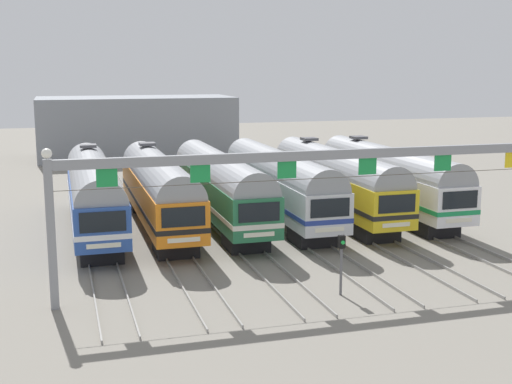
{
  "coord_description": "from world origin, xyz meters",
  "views": [
    {
      "loc": [
        -12.0,
        -42.57,
        10.26
      ],
      "look_at": [
        -0.33,
        -2.61,
        2.56
      ],
      "focal_mm": 47.39,
      "sensor_mm": 36.0,
      "label": 1
    }
  ],
  "objects_px": {
    "commuter_train_silver": "(279,182)",
    "commuter_train_yellow": "(335,179)",
    "commuter_train_green": "(220,185)",
    "commuter_train_orange": "(158,188)",
    "commuter_train_blue": "(93,191)",
    "commuter_train_white": "(388,176)",
    "yard_signal_mast": "(342,253)",
    "catenary_gantry": "(328,174)"
  },
  "relations": [
    {
      "from": "commuter_train_yellow",
      "to": "commuter_train_white",
      "type": "xyz_separation_m",
      "value": [
        4.06,
        0.0,
        0.0
      ]
    },
    {
      "from": "catenary_gantry",
      "to": "commuter_train_white",
      "type": "bearing_deg",
      "value": 53.06
    },
    {
      "from": "commuter_train_green",
      "to": "commuter_train_silver",
      "type": "height_order",
      "value": "same"
    },
    {
      "from": "commuter_train_silver",
      "to": "yard_signal_mast",
      "type": "relative_size",
      "value": 6.32
    },
    {
      "from": "yard_signal_mast",
      "to": "commuter_train_blue",
      "type": "bearing_deg",
      "value": 123.55
    },
    {
      "from": "commuter_train_blue",
      "to": "yard_signal_mast",
      "type": "height_order",
      "value": "commuter_train_blue"
    },
    {
      "from": "commuter_train_blue",
      "to": "commuter_train_silver",
      "type": "relative_size",
      "value": 1.0
    },
    {
      "from": "commuter_train_green",
      "to": "commuter_train_white",
      "type": "bearing_deg",
      "value": 0.02
    },
    {
      "from": "commuter_train_yellow",
      "to": "commuter_train_white",
      "type": "bearing_deg",
      "value": 0.0
    },
    {
      "from": "commuter_train_blue",
      "to": "commuter_train_orange",
      "type": "height_order",
      "value": "same"
    },
    {
      "from": "commuter_train_orange",
      "to": "yard_signal_mast",
      "type": "distance_m",
      "value": 16.49
    },
    {
      "from": "catenary_gantry",
      "to": "yard_signal_mast",
      "type": "bearing_deg",
      "value": -90.0
    },
    {
      "from": "commuter_train_blue",
      "to": "catenary_gantry",
      "type": "height_order",
      "value": "catenary_gantry"
    },
    {
      "from": "commuter_train_orange",
      "to": "commuter_train_silver",
      "type": "height_order",
      "value": "commuter_train_orange"
    },
    {
      "from": "commuter_train_silver",
      "to": "commuter_train_yellow",
      "type": "height_order",
      "value": "commuter_train_yellow"
    },
    {
      "from": "commuter_train_orange",
      "to": "commuter_train_silver",
      "type": "distance_m",
      "value": 8.12
    },
    {
      "from": "commuter_train_blue",
      "to": "yard_signal_mast",
      "type": "distance_m",
      "value": 18.38
    },
    {
      "from": "catenary_gantry",
      "to": "yard_signal_mast",
      "type": "xyz_separation_m",
      "value": [
        -0.0,
        -1.8,
        -3.35
      ]
    },
    {
      "from": "commuter_train_white",
      "to": "commuter_train_orange",
      "type": "bearing_deg",
      "value": 180.0
    },
    {
      "from": "commuter_train_white",
      "to": "yard_signal_mast",
      "type": "distance_m",
      "value": 18.38
    },
    {
      "from": "commuter_train_blue",
      "to": "commuter_train_orange",
      "type": "relative_size",
      "value": 1.0
    },
    {
      "from": "commuter_train_white",
      "to": "catenary_gantry",
      "type": "distance_m",
      "value": 17.1
    },
    {
      "from": "commuter_train_blue",
      "to": "yard_signal_mast",
      "type": "relative_size",
      "value": 6.32
    },
    {
      "from": "commuter_train_silver",
      "to": "catenary_gantry",
      "type": "bearing_deg",
      "value": -98.55
    },
    {
      "from": "commuter_train_silver",
      "to": "yard_signal_mast",
      "type": "height_order",
      "value": "commuter_train_silver"
    },
    {
      "from": "commuter_train_green",
      "to": "catenary_gantry",
      "type": "bearing_deg",
      "value": -81.45
    },
    {
      "from": "commuter_train_blue",
      "to": "commuter_train_green",
      "type": "distance_m",
      "value": 8.12
    },
    {
      "from": "commuter_train_silver",
      "to": "commuter_train_yellow",
      "type": "bearing_deg",
      "value": 0.06
    },
    {
      "from": "commuter_train_green",
      "to": "commuter_train_silver",
      "type": "bearing_deg",
      "value": 0.0
    },
    {
      "from": "commuter_train_blue",
      "to": "catenary_gantry",
      "type": "distance_m",
      "value": 17.1
    },
    {
      "from": "catenary_gantry",
      "to": "yard_signal_mast",
      "type": "height_order",
      "value": "catenary_gantry"
    },
    {
      "from": "commuter_train_white",
      "to": "commuter_train_silver",
      "type": "bearing_deg",
      "value": -179.97
    },
    {
      "from": "commuter_train_blue",
      "to": "commuter_train_yellow",
      "type": "height_order",
      "value": "same"
    },
    {
      "from": "commuter_train_green",
      "to": "commuter_train_orange",
      "type": "bearing_deg",
      "value": 179.94
    },
    {
      "from": "commuter_train_green",
      "to": "commuter_train_silver",
      "type": "distance_m",
      "value": 4.06
    },
    {
      "from": "commuter_train_silver",
      "to": "commuter_train_orange",
      "type": "bearing_deg",
      "value": 179.97
    },
    {
      "from": "catenary_gantry",
      "to": "yard_signal_mast",
      "type": "relative_size",
      "value": 8.93
    },
    {
      "from": "commuter_train_yellow",
      "to": "catenary_gantry",
      "type": "relative_size",
      "value": 0.71
    },
    {
      "from": "commuter_train_yellow",
      "to": "catenary_gantry",
      "type": "xyz_separation_m",
      "value": [
        -6.09,
        -13.5,
        2.66
      ]
    },
    {
      "from": "commuter_train_blue",
      "to": "commuter_train_white",
      "type": "xyz_separation_m",
      "value": [
        20.3,
        0.0,
        0.0
      ]
    },
    {
      "from": "commuter_train_white",
      "to": "catenary_gantry",
      "type": "relative_size",
      "value": 0.71
    },
    {
      "from": "commuter_train_silver",
      "to": "commuter_train_yellow",
      "type": "distance_m",
      "value": 4.06
    }
  ]
}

